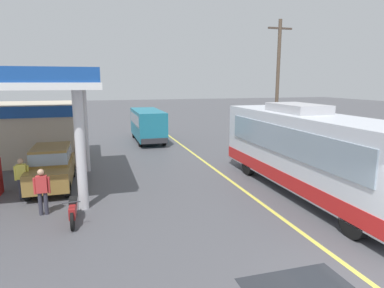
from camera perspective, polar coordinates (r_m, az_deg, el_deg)
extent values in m
plane|color=#4C4C51|center=(26.54, -2.89, 0.63)|extent=(120.00, 120.00, 0.00)
cube|color=#D8CC4C|center=(21.79, 0.14, -1.57)|extent=(0.16, 50.00, 0.01)
cube|color=silver|center=(14.47, 19.47, -0.93)|extent=(2.50, 11.00, 2.90)
cube|color=red|center=(14.72, 19.21, -5.13)|extent=(2.54, 11.04, 0.56)
cube|color=#8C9EAD|center=(13.69, 15.26, 0.60)|extent=(0.06, 9.35, 1.10)
cube|color=#8C9EAD|center=(15.16, 23.49, 1.03)|extent=(0.06, 9.35, 1.10)
cube|color=#B2B2B7|center=(15.07, 17.65, 5.89)|extent=(1.60, 2.80, 0.36)
cylinder|color=black|center=(11.28, 26.06, -11.97)|extent=(0.30, 1.00, 1.00)
cylinder|color=black|center=(16.98, 9.68, -3.55)|extent=(0.30, 1.00, 1.00)
cylinder|color=black|center=(18.03, 16.00, -2.99)|extent=(0.30, 1.00, 1.00)
cylinder|color=silver|center=(12.56, -18.61, -0.60)|extent=(0.36, 0.36, 4.60)
cylinder|color=silver|center=(17.88, -17.95, 2.67)|extent=(0.36, 0.36, 4.60)
cube|color=beige|center=(21.85, -27.35, 1.78)|extent=(7.00, 4.40, 3.40)
cube|color=#194799|center=(19.53, -28.92, 4.71)|extent=(6.30, 0.10, 0.60)
cube|color=olive|center=(15.95, -22.89, -4.38)|extent=(1.70, 4.20, 0.80)
cube|color=olive|center=(15.98, -23.01, -1.60)|extent=(1.50, 2.31, 0.70)
cube|color=#8C9EAD|center=(15.98, -23.01, -1.60)|extent=(1.53, 2.35, 0.49)
cylinder|color=black|center=(14.75, -26.35, -7.47)|extent=(0.20, 0.64, 0.64)
cylinder|color=black|center=(14.54, -20.49, -7.27)|extent=(0.20, 0.64, 0.64)
cylinder|color=black|center=(17.59, -24.68, -4.51)|extent=(0.20, 0.64, 0.64)
cylinder|color=black|center=(17.42, -19.79, -4.29)|extent=(0.20, 0.64, 0.64)
cube|color=teal|center=(26.16, -7.61, 3.49)|extent=(2.00, 6.00, 2.10)
cube|color=#8C9EAD|center=(26.12, -7.63, 4.36)|extent=(2.04, 5.10, 0.80)
cube|color=#2D2D33|center=(23.31, -6.43, 0.52)|extent=(1.90, 0.16, 0.36)
cylinder|color=black|center=(24.24, -8.90, 0.46)|extent=(0.22, 0.76, 0.76)
cylinder|color=black|center=(24.51, -4.82, 0.67)|extent=(0.22, 0.76, 0.76)
cylinder|color=black|center=(28.16, -9.94, 1.85)|extent=(0.22, 0.76, 0.76)
cylinder|color=black|center=(28.39, -6.41, 2.02)|extent=(0.22, 0.76, 0.76)
cylinder|color=black|center=(11.42, -19.84, -12.29)|extent=(0.10, 0.60, 0.60)
cylinder|color=black|center=(12.54, -19.51, -10.19)|extent=(0.10, 0.60, 0.60)
cube|color=maroon|center=(11.91, -19.73, -10.30)|extent=(0.20, 1.30, 0.36)
cube|color=black|center=(11.97, -19.75, -9.06)|extent=(0.24, 0.60, 0.12)
cylinder|color=#2D2D33|center=(11.25, -20.02, -9.38)|extent=(0.55, 0.04, 0.04)
cylinder|color=#33333F|center=(12.98, -24.55, -9.32)|extent=(0.14, 0.14, 0.82)
cylinder|color=#33333F|center=(12.95, -23.75, -9.30)|extent=(0.14, 0.14, 0.82)
cube|color=#BF3333|center=(12.75, -24.39, -6.30)|extent=(0.36, 0.22, 0.60)
sphere|color=tan|center=(12.64, -24.54, -4.43)|extent=(0.22, 0.22, 0.22)
cylinder|color=#BF3333|center=(12.80, -25.40, -6.55)|extent=(0.09, 0.09, 0.58)
cylinder|color=#BF3333|center=(12.73, -23.35, -6.48)|extent=(0.09, 0.09, 0.58)
cylinder|color=#33333F|center=(15.03, -27.32, -6.87)|extent=(0.14, 0.14, 0.82)
cylinder|color=#33333F|center=(14.99, -26.64, -6.85)|extent=(0.14, 0.14, 0.82)
cube|color=#D8CC4C|center=(14.82, -27.22, -4.24)|extent=(0.36, 0.22, 0.60)
sphere|color=tan|center=(14.73, -27.36, -2.62)|extent=(0.22, 0.22, 0.22)
cylinder|color=#D8CC4C|center=(14.88, -28.07, -4.46)|extent=(0.09, 0.09, 0.58)
cylinder|color=#D8CC4C|center=(14.79, -26.32, -4.39)|extent=(0.09, 0.09, 0.58)
cylinder|color=brown|center=(24.43, 14.44, 9.80)|extent=(0.24, 0.24, 8.79)
cube|color=#4C3D33|center=(24.68, 14.88, 18.63)|extent=(1.80, 0.12, 0.12)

